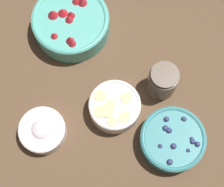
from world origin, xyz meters
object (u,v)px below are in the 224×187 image
at_px(bowl_strawberries, 71,23).
at_px(bowl_blueberries, 173,140).
at_px(bowl_cream, 42,130).
at_px(jar_chocolate, 162,81).
at_px(bowl_bananas, 115,107).

relative_size(bowl_strawberries, bowl_blueberries, 1.29).
bearing_deg(bowl_cream, bowl_blueberries, -100.03).
xyz_separation_m(bowl_cream, jar_chocolate, (0.10, -0.33, 0.02)).
xyz_separation_m(bowl_blueberries, jar_chocolate, (0.16, 0.01, 0.02)).
xyz_separation_m(bowl_strawberries, bowl_blueberries, (-0.36, -0.24, -0.01)).
xyz_separation_m(bowl_bananas, bowl_cream, (-0.04, 0.20, -0.01)).
height_order(bowl_blueberries, bowl_cream, bowl_blueberries).
bearing_deg(jar_chocolate, bowl_cream, 106.42).
xyz_separation_m(bowl_strawberries, bowl_bananas, (-0.26, -0.10, -0.01)).
height_order(bowl_strawberries, jar_chocolate, jar_chocolate).
bearing_deg(bowl_cream, bowl_bananas, -77.41).
bearing_deg(bowl_strawberries, bowl_blueberries, -146.45).
bearing_deg(bowl_strawberries, jar_chocolate, -131.23).
bearing_deg(bowl_blueberries, bowl_strawberries, 33.55).
distance_m(bowl_cream, jar_chocolate, 0.35).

